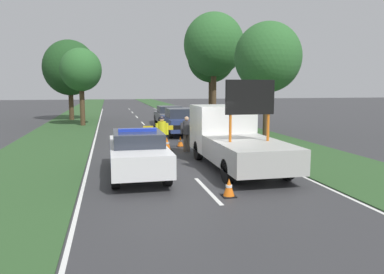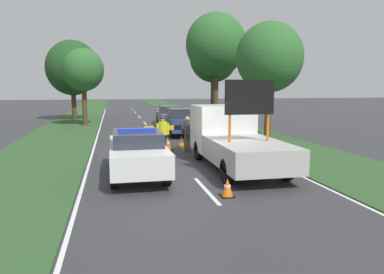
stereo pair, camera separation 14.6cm
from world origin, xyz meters
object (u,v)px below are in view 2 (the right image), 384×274
(traffic_cone_near_police, at_px, (181,142))
(traffic_cone_behind_barrier, at_px, (227,188))
(pedestrian_civilian, at_px, (187,131))
(work_truck, at_px, (233,138))
(roadside_tree_near_right, at_px, (216,45))
(roadside_tree_mid_right, at_px, (270,58))
(police_officer, at_px, (163,132))
(queued_car_suv_grey, at_px, (171,115))
(roadside_tree_near_left, at_px, (83,70))
(queued_car_hatch_blue, at_px, (182,121))
(roadside_tree_far_left, at_px, (213,58))
(police_car, at_px, (137,152))
(roadside_tree_mid_left, at_px, (72,68))
(traffic_cone_near_truck, at_px, (168,144))
(road_barrier, at_px, (174,129))
(traffic_cone_centre_front, at_px, (127,147))
(traffic_cone_lane_edge, at_px, (134,140))

(traffic_cone_near_police, bearing_deg, traffic_cone_behind_barrier, -92.15)
(pedestrian_civilian, xyz_separation_m, traffic_cone_behind_barrier, (-0.35, -7.28, -0.71))
(work_truck, xyz_separation_m, traffic_cone_near_police, (-1.08, 4.87, -0.82))
(roadside_tree_near_right, relative_size, roadside_tree_mid_right, 1.23)
(work_truck, distance_m, police_officer, 3.93)
(queued_car_suv_grey, height_order, roadside_tree_near_left, roadside_tree_near_left)
(traffic_cone_near_police, relative_size, queued_car_hatch_blue, 0.12)
(police_officer, bearing_deg, queued_car_hatch_blue, -86.51)
(police_officer, height_order, roadside_tree_far_left, roadside_tree_far_left)
(police_car, height_order, roadside_tree_far_left, roadside_tree_far_left)
(police_car, bearing_deg, roadside_tree_near_right, 68.49)
(traffic_cone_near_police, xyz_separation_m, queued_car_hatch_blue, (0.88, 4.59, 0.59))
(police_car, distance_m, traffic_cone_behind_barrier, 3.81)
(queued_car_hatch_blue, distance_m, queued_car_suv_grey, 5.56)
(roadside_tree_near_left, xyz_separation_m, roadside_tree_mid_right, (11.14, -9.15, 0.43))
(queued_car_hatch_blue, xyz_separation_m, roadside_tree_mid_left, (-7.62, 12.52, 3.80))
(police_car, xyz_separation_m, traffic_cone_near_truck, (1.72, 4.71, -0.49))
(police_car, height_order, roadside_tree_mid_left, roadside_tree_mid_left)
(traffic_cone_behind_barrier, bearing_deg, police_officer, 96.57)
(roadside_tree_far_left, bearing_deg, road_barrier, -114.62)
(police_car, distance_m, roadside_tree_far_left, 17.59)
(road_barrier, bearing_deg, traffic_cone_near_police, 49.09)
(traffic_cone_behind_barrier, height_order, roadside_tree_near_left, roadside_tree_near_left)
(traffic_cone_centre_front, xyz_separation_m, roadside_tree_mid_left, (-4.01, 18.41, 4.40))
(queued_car_hatch_blue, bearing_deg, roadside_tree_far_left, -123.01)
(work_truck, distance_m, roadside_tree_mid_left, 23.60)
(traffic_cone_lane_edge, height_order, roadside_tree_far_left, roadside_tree_far_left)
(pedestrian_civilian, bearing_deg, roadside_tree_near_right, 88.49)
(traffic_cone_near_police, height_order, queued_car_suv_grey, queued_car_suv_grey)
(police_officer, bearing_deg, roadside_tree_near_right, -95.92)
(traffic_cone_near_truck, height_order, traffic_cone_lane_edge, traffic_cone_near_truck)
(police_officer, bearing_deg, police_car, 92.55)
(pedestrian_civilian, bearing_deg, police_officer, -151.38)
(work_truck, relative_size, road_barrier, 2.15)
(roadside_tree_mid_right, bearing_deg, roadside_tree_far_left, 100.77)
(traffic_cone_near_truck, height_order, traffic_cone_behind_barrier, traffic_cone_near_truck)
(queued_car_hatch_blue, height_order, roadside_tree_near_left, roadside_tree_near_left)
(traffic_cone_near_truck, distance_m, roadside_tree_mid_left, 19.54)
(queued_car_suv_grey, relative_size, roadside_tree_near_left, 0.69)
(traffic_cone_lane_edge, bearing_deg, roadside_tree_far_left, 53.48)
(road_barrier, relative_size, police_officer, 1.74)
(queued_car_hatch_blue, relative_size, roadside_tree_far_left, 0.62)
(pedestrian_civilian, distance_m, traffic_cone_lane_edge, 3.42)
(work_truck, height_order, traffic_cone_centre_front, work_truck)
(road_barrier, height_order, pedestrian_civilian, pedestrian_civilian)
(traffic_cone_near_police, height_order, roadside_tree_near_left, roadside_tree_near_left)
(road_barrier, xyz_separation_m, police_officer, (-0.69, -1.09, 0.04))
(traffic_cone_behind_barrier, bearing_deg, traffic_cone_near_truck, 93.78)
(road_barrier, bearing_deg, roadside_tree_mid_right, 25.78)
(roadside_tree_near_right, distance_m, roadside_tree_mid_left, 13.92)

